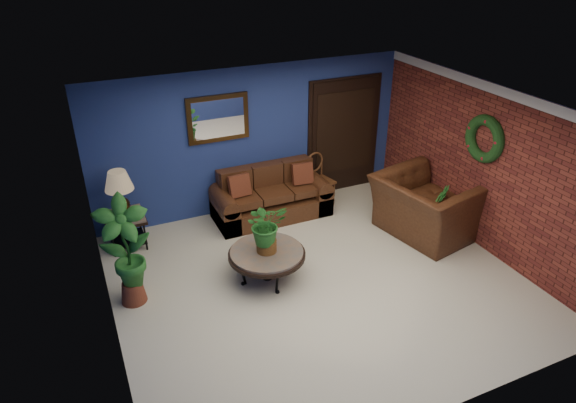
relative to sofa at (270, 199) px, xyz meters
name	(u,v)px	position (x,y,z in m)	size (l,w,h in m)	color
floor	(319,281)	(-0.12, -2.07, -0.29)	(5.50, 5.50, 0.00)	beige
wall_back	(253,140)	(-0.12, 0.43, 0.96)	(5.50, 0.04, 2.50)	navy
wall_left	(101,251)	(-2.87, -2.07, 0.96)	(0.04, 5.00, 2.50)	navy
wall_right_brick	(484,168)	(2.63, -2.07, 0.96)	(0.04, 5.00, 2.50)	maroon
ceiling	(324,111)	(-0.12, -2.07, 2.21)	(5.50, 5.00, 0.02)	silver
crown_molding	(498,90)	(2.60, -2.07, 2.14)	(0.03, 5.00, 0.14)	white
wall_mirror	(218,119)	(-0.72, 0.39, 1.43)	(1.02, 0.06, 0.77)	#412911
closet_door	(343,136)	(1.63, 0.40, 0.76)	(1.44, 0.06, 2.18)	black
wreath	(484,139)	(2.57, -2.02, 1.41)	(0.72, 0.72, 0.16)	black
sofa	(270,199)	(0.00, 0.00, 0.00)	(1.96, 0.85, 0.88)	#492714
coffee_table	(267,254)	(-0.75, -1.71, 0.12)	(1.08, 1.08, 0.46)	#57504C
end_table	(125,222)	(-2.42, -0.02, 0.13)	(0.60, 0.60, 0.55)	#57504C
table_lamp	(119,188)	(-2.42, -0.02, 0.72)	(0.42, 0.42, 0.71)	#412911
side_chair	(318,176)	(0.95, 0.04, 0.25)	(0.49, 0.49, 0.95)	#583519
armchair	(426,207)	(2.03, -1.61, 0.19)	(1.48, 1.30, 0.96)	#492714
coffee_plant	(266,226)	(-0.75, -1.71, 0.58)	(0.57, 0.50, 0.74)	brown
floor_plant	(437,208)	(2.23, -1.64, 0.14)	(0.44, 0.39, 0.83)	brown
tall_plant	(126,248)	(-2.57, -1.45, 0.54)	(0.71, 0.50, 1.54)	brown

